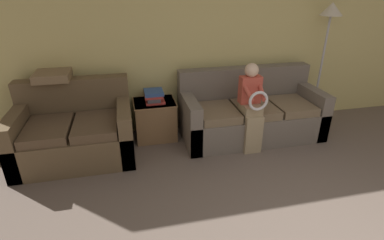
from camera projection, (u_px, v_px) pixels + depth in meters
wall_back at (230, 41)px, 4.32m from camera, size 7.59×0.06×2.55m
couch_main at (250, 114)px, 4.31m from camera, size 1.97×0.88×0.94m
couch_side at (76, 133)px, 3.78m from camera, size 1.41×0.96×0.93m
child_left_seated at (252, 104)px, 3.81m from camera, size 0.27×0.38×1.14m
side_shelf at (155, 119)px, 4.24m from camera, size 0.58×0.49×0.55m
book_stack at (154, 96)px, 4.09m from camera, size 0.26×0.30×0.16m
floor_lamp at (329, 25)px, 4.22m from camera, size 0.31×0.31×1.80m
throw_pillow at (53, 76)px, 3.75m from camera, size 0.42×0.42×0.10m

